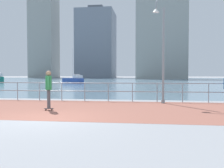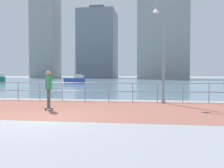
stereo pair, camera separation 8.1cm
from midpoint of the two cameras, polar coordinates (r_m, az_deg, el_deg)
name	(u,v)px [view 2 (the right image)]	position (r m, az deg, el deg)	size (l,w,h in m)	color
ground	(129,82)	(49.09, 3.78, 0.38)	(220.00, 220.00, 0.00)	gray
brick_paving	(68,108)	(12.29, -9.44, -5.23)	(28.00, 6.58, 0.01)	#935647
harbor_water	(133,81)	(60.04, 4.57, 0.72)	(180.00, 88.00, 0.00)	slate
waterfront_railing	(85,88)	(15.38, -5.77, -0.91)	(25.25, 0.06, 1.09)	#8C99A3
lamppost	(161,44)	(14.32, 10.94, 8.51)	(0.70, 0.62, 5.73)	gray
skateboarder	(49,87)	(11.66, -13.52, -0.54)	(0.41, 0.55, 1.73)	black
sailboat_ivory	(75,80)	(44.03, -8.12, 0.86)	(4.09, 3.26, 5.70)	#284799
tower_beige	(162,33)	(87.16, 10.91, 10.86)	(15.35, 16.03, 31.09)	#939993
tower_steel	(98,45)	(105.80, -3.05, 8.61)	(14.24, 15.92, 28.29)	slate
tower_slate	(46,24)	(116.21, -14.31, 12.60)	(10.10, 10.53, 46.89)	#939993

